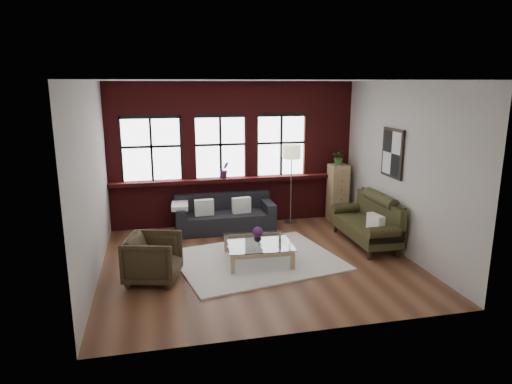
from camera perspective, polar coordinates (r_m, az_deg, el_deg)
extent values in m
plane|color=brown|center=(8.40, 0.23, -8.63)|extent=(5.50, 5.50, 0.00)
plane|color=white|center=(7.78, 0.26, 13.77)|extent=(5.50, 5.50, 0.00)
plane|color=beige|center=(10.35, -2.86, 4.80)|extent=(5.50, 0.00, 5.50)
plane|color=beige|center=(5.59, 5.97, -2.83)|extent=(5.50, 0.00, 5.50)
plane|color=beige|center=(7.81, -19.85, 1.13)|extent=(0.00, 5.00, 5.00)
plane|color=beige|center=(8.95, 17.70, 2.80)|extent=(0.00, 5.00, 5.00)
cube|color=#531314|center=(10.30, -2.68, 1.60)|extent=(5.50, 0.30, 0.08)
cube|color=silver|center=(8.42, 0.14, -8.47)|extent=(3.18, 2.71, 0.03)
cube|color=white|center=(9.78, -6.50, -1.93)|extent=(0.41, 0.17, 0.34)
cube|color=white|center=(9.89, -1.82, -1.66)|extent=(0.42, 0.19, 0.34)
cube|color=white|center=(8.81, 14.70, -3.82)|extent=(0.20, 0.40, 0.34)
imported|color=#332919|center=(7.67, -12.73, -8.08)|extent=(1.03, 1.02, 0.77)
imported|color=#B2B2B2|center=(8.24, 0.22, -5.73)|extent=(0.18, 0.18, 0.14)
sphere|color=#501E59|center=(8.20, 0.22, -5.01)|extent=(0.19, 0.19, 0.19)
cube|color=tan|center=(10.79, 10.17, -0.09)|extent=(0.41, 0.41, 1.33)
imported|color=#2D5923|center=(10.63, 10.36, 4.36)|extent=(0.41, 0.38, 0.37)
imported|color=#501E59|center=(10.19, -3.96, 2.77)|extent=(0.26, 0.23, 0.38)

